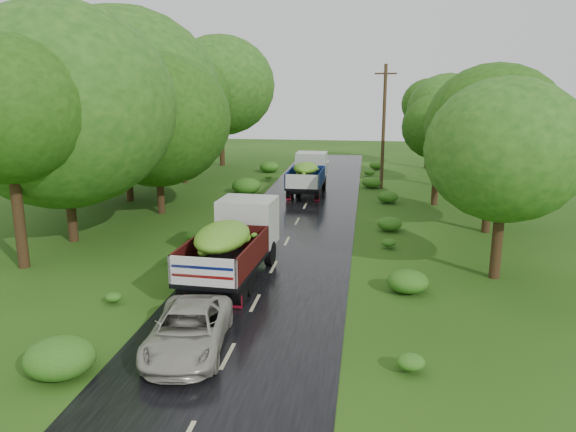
% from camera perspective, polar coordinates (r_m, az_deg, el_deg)
% --- Properties ---
extents(ground, '(120.00, 120.00, 0.00)m').
position_cam_1_polar(ground, '(16.75, -6.14, -14.01)').
color(ground, '#1E430E').
rests_on(ground, ground).
extents(road, '(6.50, 80.00, 0.02)m').
position_cam_1_polar(road, '(21.18, -2.82, -7.80)').
color(road, black).
rests_on(road, ground).
extents(road_lines, '(0.12, 69.60, 0.00)m').
position_cam_1_polar(road_lines, '(22.10, -2.33, -6.83)').
color(road_lines, '#BFB78C').
rests_on(road_lines, road).
extents(truck_near, '(2.78, 6.87, 2.83)m').
position_cam_1_polar(truck_near, '(22.35, -5.48, -2.37)').
color(truck_near, black).
rests_on(truck_near, ground).
extents(truck_far, '(2.32, 6.28, 2.62)m').
position_cam_1_polar(truck_far, '(39.36, 2.06, 4.49)').
color(truck_far, black).
rests_on(truck_far, ground).
extents(car, '(2.63, 4.82, 1.28)m').
position_cam_1_polar(car, '(16.93, -10.09, -11.34)').
color(car, '#AAA797').
rests_on(car, road).
extents(utility_pole, '(1.54, 0.39, 8.85)m').
position_cam_1_polar(utility_pole, '(41.11, 9.69, 9.01)').
color(utility_pole, '#382616').
rests_on(utility_pole, ground).
extents(trees_left, '(7.86, 33.73, 9.26)m').
position_cam_1_polar(trees_left, '(38.30, -13.91, 11.31)').
color(trees_left, black).
rests_on(trees_left, ground).
extents(trees_right, '(5.31, 32.35, 7.18)m').
position_cam_1_polar(trees_right, '(35.63, 17.14, 9.16)').
color(trees_right, black).
rests_on(trees_right, ground).
extents(shrubs, '(11.90, 44.00, 0.70)m').
position_cam_1_polar(shrubs, '(29.54, 0.45, -0.85)').
color(shrubs, '#2B6317').
rests_on(shrubs, ground).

